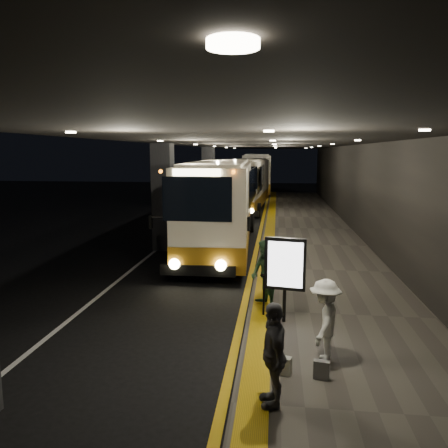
# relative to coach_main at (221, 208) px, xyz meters

# --- Properties ---
(ground) EXTENTS (90.00, 90.00, 0.00)m
(ground) POSITION_rel_coach_main_xyz_m (-0.84, -4.64, -1.71)
(ground) COLOR black
(lane_line_white) EXTENTS (0.12, 50.00, 0.01)m
(lane_line_white) POSITION_rel_coach_main_xyz_m (-2.64, 0.36, -1.71)
(lane_line_white) COLOR silver
(lane_line_white) RESTS_ON ground
(kerb_stripe_yellow) EXTENTS (0.18, 50.00, 0.01)m
(kerb_stripe_yellow) POSITION_rel_coach_main_xyz_m (1.51, 0.36, -1.71)
(kerb_stripe_yellow) COLOR gold
(kerb_stripe_yellow) RESTS_ON ground
(sidewalk) EXTENTS (4.50, 50.00, 0.15)m
(sidewalk) POSITION_rel_coach_main_xyz_m (3.91, 0.36, -1.64)
(sidewalk) COLOR #514C44
(sidewalk) RESTS_ON ground
(tactile_strip) EXTENTS (0.50, 50.00, 0.01)m
(tactile_strip) POSITION_rel_coach_main_xyz_m (2.01, 0.36, -1.56)
(tactile_strip) COLOR gold
(tactile_strip) RESTS_ON sidewalk
(terminal_wall) EXTENTS (0.10, 50.00, 6.00)m
(terminal_wall) POSITION_rel_coach_main_xyz_m (6.16, 0.36, 1.29)
(terminal_wall) COLOR black
(terminal_wall) RESTS_ON ground
(support_columns) EXTENTS (0.80, 24.80, 4.40)m
(support_columns) POSITION_rel_coach_main_xyz_m (-2.34, -0.64, 0.49)
(support_columns) COLOR black
(support_columns) RESTS_ON ground
(canopy) EXTENTS (9.00, 50.00, 0.40)m
(canopy) POSITION_rel_coach_main_xyz_m (1.66, 0.36, 2.89)
(canopy) COLOR black
(canopy) RESTS_ON support_columns
(coach_main) EXTENTS (2.90, 11.53, 3.57)m
(coach_main) POSITION_rel_coach_main_xyz_m (0.00, 0.00, 0.00)
(coach_main) COLOR beige
(coach_main) RESTS_ON ground
(coach_second) EXTENTS (2.88, 11.14, 3.46)m
(coach_second) POSITION_rel_coach_main_xyz_m (0.19, 12.37, -0.05)
(coach_second) COLOR beige
(coach_second) RESTS_ON ground
(coach_third) EXTENTS (3.05, 12.06, 3.76)m
(coach_third) POSITION_rel_coach_main_xyz_m (0.24, 25.77, 0.09)
(coach_third) COLOR beige
(coach_third) RESTS_ON ground
(passenger_boarding) EXTENTS (0.48, 0.63, 1.55)m
(passenger_boarding) POSITION_rel_coach_main_xyz_m (2.14, -6.33, -0.79)
(passenger_boarding) COLOR #A54D6C
(passenger_boarding) RESTS_ON sidewalk
(passenger_waiting_green) EXTENTS (0.86, 0.98, 1.72)m
(passenger_waiting_green) POSITION_rel_coach_main_xyz_m (2.07, -7.48, -0.70)
(passenger_waiting_green) COLOR #36613A
(passenger_waiting_green) RESTS_ON sidewalk
(passenger_waiting_white) EXTENTS (0.73, 1.11, 1.58)m
(passenger_waiting_white) POSITION_rel_coach_main_xyz_m (3.25, -10.29, -0.77)
(passenger_waiting_white) COLOR silver
(passenger_waiting_white) RESTS_ON sidewalk
(passenger_waiting_grey) EXTENTS (0.65, 1.04, 1.65)m
(passenger_waiting_grey) POSITION_rel_coach_main_xyz_m (2.32, -11.84, -0.73)
(passenger_waiting_grey) COLOR #57575D
(passenger_waiting_grey) RESTS_ON sidewalk
(bag_polka) EXTENTS (0.29, 0.16, 0.33)m
(bag_polka) POSITION_rel_coach_main_xyz_m (3.14, -10.98, -1.40)
(bag_polka) COLOR black
(bag_polka) RESTS_ON sidewalk
(bag_plain) EXTENTS (0.29, 0.22, 0.32)m
(bag_plain) POSITION_rel_coach_main_xyz_m (2.50, -10.89, -1.40)
(bag_plain) COLOR beige
(bag_plain) RESTS_ON sidewalk
(info_sign) EXTENTS (0.94, 0.26, 1.98)m
(info_sign) POSITION_rel_coach_main_xyz_m (2.54, -8.44, -0.23)
(info_sign) COLOR black
(info_sign) RESTS_ON sidewalk
(stanchion_post) EXTENTS (0.05, 0.05, 0.99)m
(stanchion_post) POSITION_rel_coach_main_xyz_m (2.06, -8.08, -1.07)
(stanchion_post) COLOR black
(stanchion_post) RESTS_ON sidewalk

